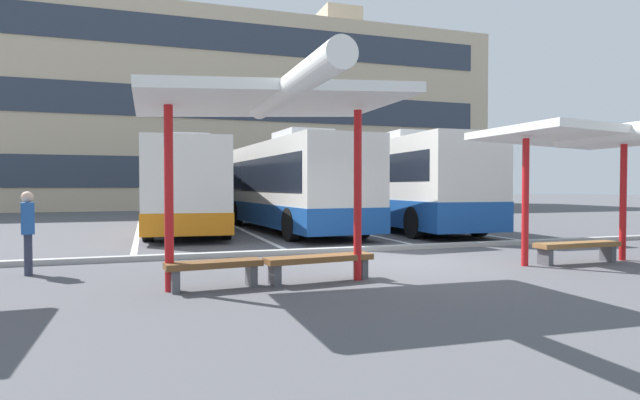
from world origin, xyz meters
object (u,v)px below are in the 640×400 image
(waiting_shelter_2, at_px, (587,139))
(bench_3, at_px, (577,247))
(waiting_shelter_1, at_px, (272,103))
(coach_bus_0, at_px, (187,187))
(bench_2, at_px, (319,262))
(waiting_passenger_0, at_px, (28,228))
(coach_bus_1, at_px, (290,187))
(coach_bus_2, at_px, (389,186))
(bench_1, at_px, (214,268))

(waiting_shelter_2, bearing_deg, bench_3, 90.00)
(waiting_shelter_1, bearing_deg, coach_bus_0, 92.06)
(bench_2, xyz_separation_m, waiting_passenger_0, (-4.90, 2.32, 0.54))
(coach_bus_1, height_order, bench_2, coach_bus_1)
(waiting_shelter_2, height_order, bench_3, waiting_shelter_2)
(bench_2, xyz_separation_m, bench_3, (5.88, 0.28, 0.00))
(bench_2, height_order, waiting_shelter_2, waiting_shelter_2)
(coach_bus_2, bearing_deg, waiting_shelter_2, -92.91)
(coach_bus_1, xyz_separation_m, bench_1, (-3.98, -10.05, -1.30))
(coach_bus_0, bearing_deg, coach_bus_2, -10.65)
(bench_3, height_order, waiting_passenger_0, waiting_passenger_0)
(bench_1, xyz_separation_m, bench_3, (7.68, 0.36, 0.01))
(bench_2, distance_m, waiting_passenger_0, 5.45)
(bench_1, xyz_separation_m, bench_2, (1.80, 0.08, 0.01))
(coach_bus_1, bearing_deg, waiting_passenger_0, -132.77)
(coach_bus_1, distance_m, bench_2, 10.29)
(coach_bus_0, relative_size, waiting_shelter_1, 2.44)
(waiting_shelter_2, xyz_separation_m, bench_3, (0.00, 0.22, -2.29))
(bench_1, relative_size, bench_3, 0.79)
(waiting_shelter_1, relative_size, bench_2, 2.47)
(bench_1, bearing_deg, waiting_shelter_2, 1.04)
(coach_bus_2, relative_size, bench_3, 6.20)
(coach_bus_2, bearing_deg, coach_bus_1, -172.94)
(waiting_passenger_0, bearing_deg, waiting_shelter_1, -33.58)
(waiting_passenger_0, bearing_deg, waiting_shelter_2, -11.85)
(bench_1, bearing_deg, coach_bus_0, 87.82)
(waiting_passenger_0, bearing_deg, bench_2, -25.31)
(bench_3, bearing_deg, bench_1, -177.32)
(bench_1, distance_m, waiting_passenger_0, 3.96)
(waiting_shelter_1, distance_m, waiting_passenger_0, 5.24)
(coach_bus_1, xyz_separation_m, waiting_passenger_0, (-7.08, -7.65, -0.75))
(coach_bus_1, xyz_separation_m, bench_3, (3.70, -9.69, -1.29))
(coach_bus_2, bearing_deg, waiting_shelter_1, -124.03)
(coach_bus_0, height_order, bench_3, coach_bus_0)
(coach_bus_0, xyz_separation_m, waiting_shelter_2, (7.22, -11.90, 1.03))
(waiting_shelter_2, xyz_separation_m, waiting_passenger_0, (-10.78, 2.26, -1.75))
(coach_bus_1, xyz_separation_m, coach_bus_2, (4.23, 0.52, 0.04))
(waiting_shelter_1, xyz_separation_m, waiting_shelter_2, (6.78, 0.39, -0.34))
(bench_3, relative_size, waiting_passenger_0, 1.28)
(coach_bus_1, bearing_deg, bench_1, -111.60)
(coach_bus_1, bearing_deg, coach_bus_2, 7.06)
(waiting_shelter_1, xyz_separation_m, bench_3, (6.78, 0.61, -2.63))
(bench_2, height_order, bench_3, same)
(coach_bus_0, bearing_deg, bench_3, -58.25)
(coach_bus_1, distance_m, coach_bus_2, 4.27)
(waiting_shelter_1, height_order, bench_1, waiting_shelter_1)
(waiting_shelter_1, xyz_separation_m, bench_2, (0.90, 0.34, -2.63))
(waiting_shelter_2, bearing_deg, waiting_shelter_1, -176.68)
(coach_bus_2, distance_m, bench_3, 10.32)
(bench_2, relative_size, bench_3, 0.99)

